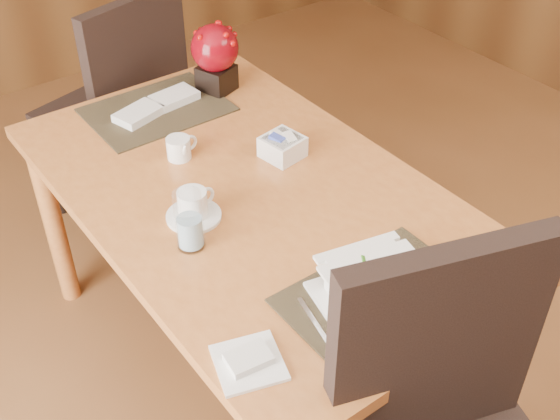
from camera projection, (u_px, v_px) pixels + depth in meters
dining_table at (251, 215)px, 2.07m from camera, size 0.90×1.50×0.75m
placemat_near at (382, 300)px, 1.66m from camera, size 0.45×0.33×0.01m
placemat_far at (157, 110)px, 2.35m from camera, size 0.45×0.33×0.01m
soup_setting at (378, 291)px, 1.61m from camera, size 0.31×0.31×0.10m
coffee_cup at (193, 207)px, 1.88m from camera, size 0.15×0.15×0.09m
water_glass at (189, 220)px, 1.76m from camera, size 0.09×0.09×0.17m
creamer_jug at (179, 148)px, 2.11m from camera, size 0.10×0.10×0.07m
sugar_caddy at (282, 147)px, 2.12m from camera, size 0.13×0.13×0.07m
berry_decor at (215, 54)px, 2.38m from camera, size 0.16×0.16×0.24m
napkins_far at (159, 104)px, 2.34m from camera, size 0.32×0.16×0.03m
bread_plate at (249, 363)px, 1.51m from camera, size 0.18×0.18×0.01m
far_chair at (122, 101)px, 2.75m from camera, size 0.58×0.58×1.02m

